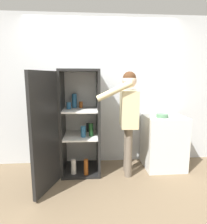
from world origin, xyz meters
The scene contains 6 objects.
ground_plane centered at (0.00, 0.00, 0.00)m, with size 12.00×12.00×0.00m, color #7A664C.
wall_back centered at (0.00, 0.98, 1.27)m, with size 7.00×0.06×2.55m.
refrigerator centered at (-0.47, 0.53, 0.81)m, with size 0.86×1.21×1.64m.
person centered at (0.35, 0.42, 1.01)m, with size 0.64×0.57×1.60m.
counter centered at (1.01, 0.63, 0.44)m, with size 0.64×0.61×0.89m.
bowl centered at (0.92, 0.51, 0.91)m, with size 0.19×0.19×0.06m.
Camera 1 is at (-0.26, -2.51, 1.53)m, focal length 32.00 mm.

